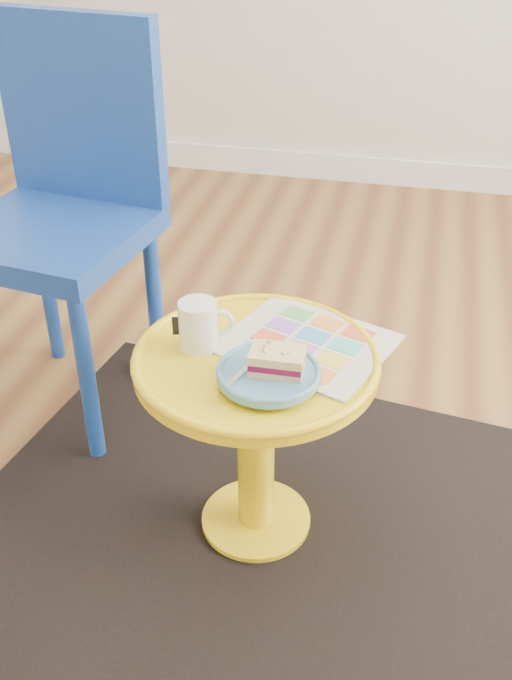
% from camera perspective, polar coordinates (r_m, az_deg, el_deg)
% --- Properties ---
extents(floor, '(4.00, 4.00, 0.00)m').
position_cam_1_polar(floor, '(1.93, -0.93, -9.27)').
color(floor, brown).
rests_on(floor, ground).
extents(room_walls, '(4.00, 4.00, 4.00)m').
position_cam_1_polar(room_walls, '(3.00, -15.08, 7.47)').
color(room_walls, silver).
rests_on(room_walls, ground).
extents(rug, '(1.44, 1.27, 0.01)m').
position_cam_1_polar(rug, '(1.78, 0.00, -13.53)').
color(rug, black).
rests_on(rug, ground).
extents(side_table, '(0.49, 0.49, 0.46)m').
position_cam_1_polar(side_table, '(1.56, 0.00, -5.23)').
color(side_table, yellow).
rests_on(side_table, ground).
extents(chair, '(0.49, 0.50, 0.99)m').
position_cam_1_polar(chair, '(1.96, -14.21, 10.20)').
color(chair, '#163C93').
rests_on(chair, ground).
extents(newspaper, '(0.38, 0.36, 0.01)m').
position_cam_1_polar(newspaper, '(1.52, 3.85, -0.25)').
color(newspaper, silver).
rests_on(newspaper, side_table).
extents(mug, '(0.11, 0.08, 0.10)m').
position_cam_1_polar(mug, '(1.49, -4.28, 1.22)').
color(mug, white).
rests_on(mug, side_table).
extents(plate, '(0.19, 0.19, 0.02)m').
position_cam_1_polar(plate, '(1.40, 0.94, -2.62)').
color(plate, teal).
rests_on(plate, newspaper).
extents(cake_slice, '(0.10, 0.07, 0.04)m').
position_cam_1_polar(cake_slice, '(1.39, 1.60, -1.57)').
color(cake_slice, '#D3BC8C').
rests_on(cake_slice, plate).
extents(fork, '(0.06, 0.14, 0.00)m').
position_cam_1_polar(fork, '(1.41, -0.56, -1.97)').
color(fork, silver).
rests_on(fork, plate).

